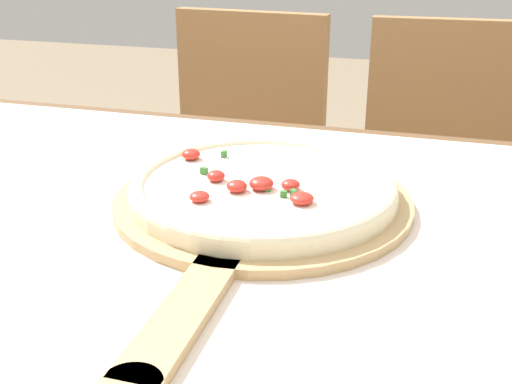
{
  "coord_description": "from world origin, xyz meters",
  "views": [
    {
      "loc": [
        0.2,
        -0.58,
        1.1
      ],
      "look_at": [
        0.01,
        0.1,
        0.8
      ],
      "focal_mm": 45.0,
      "sensor_mm": 36.0,
      "label": 1
    }
  ],
  "objects_px": {
    "pizza": "(263,187)",
    "chair_left": "(239,172)",
    "chair_right": "(443,194)",
    "pizza_peel": "(258,208)"
  },
  "relations": [
    {
      "from": "pizza",
      "to": "chair_left",
      "type": "xyz_separation_m",
      "value": [
        -0.26,
        0.71,
        -0.27
      ]
    },
    {
      "from": "chair_left",
      "to": "pizza",
      "type": "bearing_deg",
      "value": -65.89
    },
    {
      "from": "pizza_peel",
      "to": "pizza",
      "type": "bearing_deg",
      "value": 90.64
    },
    {
      "from": "pizza_peel",
      "to": "chair_left",
      "type": "height_order",
      "value": "chair_left"
    },
    {
      "from": "pizza",
      "to": "chair_left",
      "type": "distance_m",
      "value": 0.8
    },
    {
      "from": "chair_right",
      "to": "pizza_peel",
      "type": "bearing_deg",
      "value": -110.26
    },
    {
      "from": "pizza",
      "to": "chair_right",
      "type": "height_order",
      "value": "chair_right"
    },
    {
      "from": "pizza_peel",
      "to": "chair_right",
      "type": "relative_size",
      "value": 0.64
    },
    {
      "from": "chair_left",
      "to": "chair_right",
      "type": "relative_size",
      "value": 1.0
    },
    {
      "from": "pizza",
      "to": "chair_left",
      "type": "relative_size",
      "value": 0.37
    }
  ]
}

